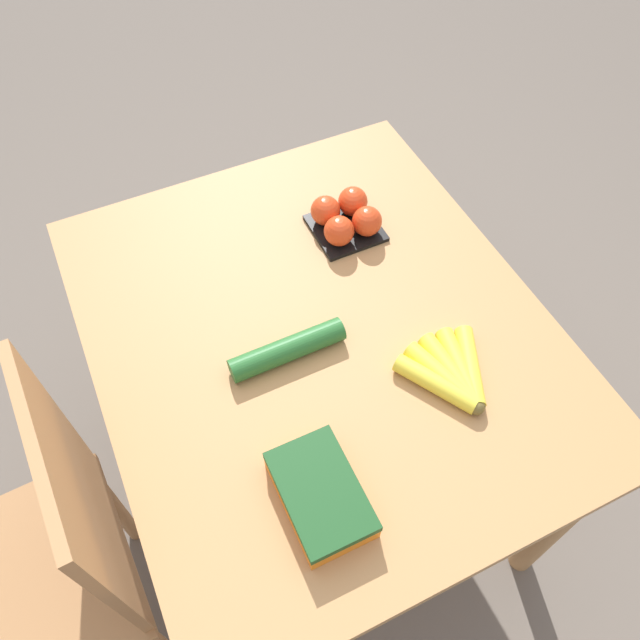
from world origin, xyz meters
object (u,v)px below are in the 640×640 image
(banana_bunch, at_px, (452,374))
(tomato_pack, at_px, (346,218))
(carrot_bag, at_px, (321,494))
(chair, at_px, (56,564))
(cucumber_near, at_px, (287,350))

(banana_bunch, relative_size, tomato_pack, 1.27)
(carrot_bag, bearing_deg, chair, 69.47)
(tomato_pack, xyz_separation_m, cucumber_near, (-0.25, 0.25, -0.01))
(banana_bunch, distance_m, cucumber_near, 0.32)
(chair, relative_size, banana_bunch, 5.09)
(banana_bunch, relative_size, carrot_bag, 0.96)
(chair, distance_m, tomato_pack, 0.93)
(carrot_bag, xyz_separation_m, cucumber_near, (0.29, -0.06, -0.01))
(banana_bunch, bearing_deg, chair, 84.62)
(banana_bunch, xyz_separation_m, carrot_bag, (-0.11, 0.32, 0.01))
(tomato_pack, relative_size, carrot_bag, 0.75)
(banana_bunch, xyz_separation_m, tomato_pack, (0.43, 0.01, 0.02))
(chair, height_order, carrot_bag, chair)
(chair, height_order, tomato_pack, chair)
(cucumber_near, bearing_deg, banana_bunch, -124.64)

